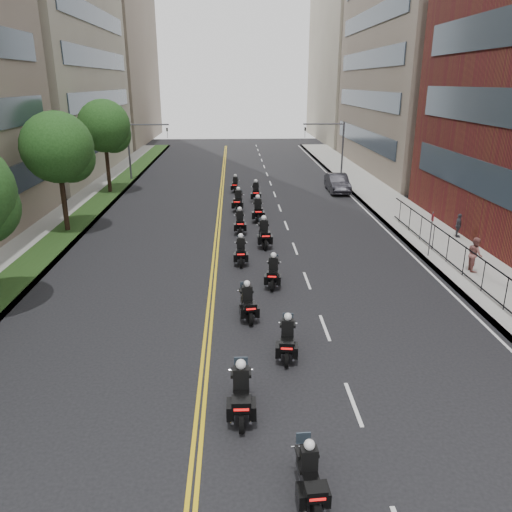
{
  "coord_description": "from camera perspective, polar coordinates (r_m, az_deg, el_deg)",
  "views": [
    {
      "loc": [
        -0.35,
        -7.72,
        9.29
      ],
      "look_at": [
        0.6,
        13.45,
        1.87
      ],
      "focal_mm": 35.0,
      "sensor_mm": 36.0,
      "label": 1
    }
  ],
  "objects": [
    {
      "name": "motorcycle_3",
      "position": [
        17.94,
        3.59,
        -9.56
      ],
      "size": [
        0.66,
        2.21,
        1.63
      ],
      "rotation": [
        0.0,
        0.0,
        -0.13
      ],
      "color": "black",
      "rests_on": "ground"
    },
    {
      "name": "building_right_far",
      "position": [
        88.54,
        12.57,
        21.28
      ],
      "size": [
        15.0,
        28.0,
        26.0
      ],
      "primitive_type": "cube",
      "color": "gray",
      "rests_on": "ground"
    },
    {
      "name": "street_trees",
      "position": [
        28.71,
        -24.76,
        9.23
      ],
      "size": [
        4.4,
        38.4,
        7.98
      ],
      "color": "#331F16",
      "rests_on": "ground"
    },
    {
      "name": "sidewalk_right",
      "position": [
        36.17,
        17.52,
        3.63
      ],
      "size": [
        4.0,
        90.0,
        0.15
      ],
      "primitive_type": "cube",
      "color": "gray",
      "rests_on": "ground"
    },
    {
      "name": "building_right_tan",
      "position": [
        60.11,
        20.51,
        23.65
      ],
      "size": [
        15.11,
        28.0,
        30.0
      ],
      "color": "#7F6E5C",
      "rests_on": "ground"
    },
    {
      "name": "iron_fence",
      "position": [
        24.25,
        25.57,
        -2.92
      ],
      "size": [
        0.05,
        28.0,
        1.5
      ],
      "color": "black",
      "rests_on": "sidewalk_right"
    },
    {
      "name": "traffic_signal_right",
      "position": [
        51.0,
        8.83,
        12.79
      ],
      "size": [
        4.09,
        0.2,
        5.6
      ],
      "color": "#3F3F44",
      "rests_on": "ground"
    },
    {
      "name": "motorcycle_12",
      "position": [
        44.75,
        -2.38,
        8.11
      ],
      "size": [
        0.56,
        2.12,
        1.56
      ],
      "rotation": [
        0.0,
        0.0,
        -0.08
      ],
      "color": "black",
      "rests_on": "ground"
    },
    {
      "name": "motorcycle_8",
      "position": [
        32.31,
        -1.85,
        3.82
      ],
      "size": [
        0.53,
        2.3,
        1.7
      ],
      "rotation": [
        0.0,
        0.0,
        0.01
      ],
      "color": "black",
      "rests_on": "ground"
    },
    {
      "name": "motorcycle_6",
      "position": [
        26.8,
        -1.73,
        0.49
      ],
      "size": [
        0.52,
        2.24,
        1.65
      ],
      "rotation": [
        0.0,
        0.0,
        -0.02
      ],
      "color": "black",
      "rests_on": "ground"
    },
    {
      "name": "sidewalk_left",
      "position": [
        35.93,
        -21.44,
        3.08
      ],
      "size": [
        4.0,
        90.0,
        0.15
      ],
      "primitive_type": "cube",
      "color": "gray",
      "rests_on": "ground"
    },
    {
      "name": "motorcycle_10",
      "position": [
        38.07,
        -2.04,
        6.27
      ],
      "size": [
        0.71,
        2.44,
        1.8
      ],
      "rotation": [
        0.0,
        0.0,
        -0.11
      ],
      "color": "black",
      "rests_on": "ground"
    },
    {
      "name": "pedestrian_b",
      "position": [
        27.6,
        23.74,
        0.19
      ],
      "size": [
        0.76,
        0.92,
        1.76
      ],
      "primitive_type": "imported",
      "rotation": [
        0.0,
        0.0,
        1.46
      ],
      "color": "#8C524C",
      "rests_on": "sidewalk_right"
    },
    {
      "name": "motorcycle_9",
      "position": [
        35.07,
        0.22,
        5.19
      ],
      "size": [
        0.58,
        2.53,
        1.87
      ],
      "rotation": [
        0.0,
        0.0,
        -0.01
      ],
      "color": "black",
      "rests_on": "ground"
    },
    {
      "name": "traffic_signal_left",
      "position": [
        50.87,
        -13.29,
        12.49
      ],
      "size": [
        4.09,
        0.2,
        5.6
      ],
      "color": "#3F3F44",
      "rests_on": "ground"
    },
    {
      "name": "grass_strip",
      "position": [
        35.65,
        -20.24,
        3.27
      ],
      "size": [
        2.0,
        90.0,
        0.04
      ],
      "primitive_type": "cube",
      "color": "#1F3A15",
      "rests_on": "sidewalk_left"
    },
    {
      "name": "pedestrian_c",
      "position": [
        33.3,
        22.14,
        3.25
      ],
      "size": [
        0.59,
        0.94,
        1.49
      ],
      "primitive_type": "imported",
      "rotation": [
        0.0,
        0.0,
        1.29
      ],
      "color": "#3E3C44",
      "rests_on": "sidewalk_right"
    },
    {
      "name": "motorcycle_7",
      "position": [
        29.62,
        0.92,
        2.5
      ],
      "size": [
        0.59,
        2.52,
        1.86
      ],
      "rotation": [
        0.0,
        0.0,
        0.04
      ],
      "color": "black",
      "rests_on": "ground"
    },
    {
      "name": "motorcycle_2",
      "position": [
        15.06,
        -1.71,
        -15.52
      ],
      "size": [
        0.55,
        2.39,
        1.76
      ],
      "rotation": [
        0.0,
        0.0,
        -0.01
      ],
      "color": "black",
      "rests_on": "ground"
    },
    {
      "name": "motorcycle_11",
      "position": [
        41.11,
        -0.02,
        7.25
      ],
      "size": [
        0.57,
        2.44,
        1.8
      ],
      "rotation": [
        0.0,
        0.0,
        -0.03
      ],
      "color": "black",
      "rests_on": "ground"
    },
    {
      "name": "motorcycle_1",
      "position": [
        12.76,
        6.12,
        -23.75
      ],
      "size": [
        0.52,
        2.07,
        1.53
      ],
      "rotation": [
        0.0,
        0.0,
        0.06
      ],
      "color": "black",
      "rests_on": "ground"
    },
    {
      "name": "motorcycle_4",
      "position": [
        20.67,
        -0.97,
        -5.46
      ],
      "size": [
        0.65,
        2.18,
        1.61
      ],
      "rotation": [
        0.0,
        0.0,
        0.13
      ],
      "color": "black",
      "rests_on": "ground"
    },
    {
      "name": "building_left_far",
      "position": [
        88.49,
        -17.96,
        20.84
      ],
      "size": [
        16.0,
        28.0,
        26.0
      ],
      "primitive_type": "cube",
      "color": "#7F6E5C",
      "rests_on": "ground"
    },
    {
      "name": "motorcycle_5",
      "position": [
        23.86,
        1.98,
        -1.95
      ],
      "size": [
        0.68,
        2.23,
        1.65
      ],
      "rotation": [
        0.0,
        0.0,
        -0.14
      ],
      "color": "black",
      "rests_on": "ground"
    },
    {
      "name": "parked_sedan",
      "position": [
        45.32,
        9.29,
        8.23
      ],
      "size": [
        1.72,
        4.79,
        1.57
      ],
      "primitive_type": "imported",
      "rotation": [
        0.0,
        0.0,
        -0.01
      ],
      "color": "black",
      "rests_on": "ground"
    }
  ]
}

